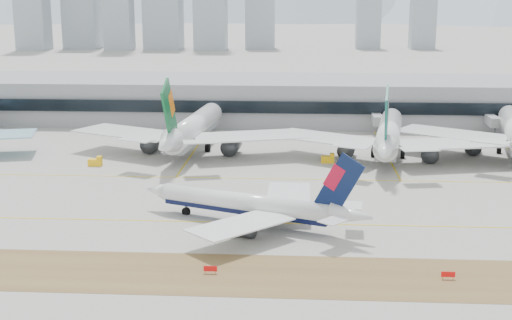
# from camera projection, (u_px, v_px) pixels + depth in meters

# --- Properties ---
(ground) EXTENTS (3000.00, 3000.00, 0.00)m
(ground) POSITION_uv_depth(u_px,v_px,m) (252.00, 215.00, 146.68)
(ground) COLOR #A29F97
(ground) RESTS_ON ground
(taxiing_airliner) EXTENTS (47.17, 39.88, 16.65)m
(taxiing_airliner) POSITION_uv_depth(u_px,v_px,m) (253.00, 205.00, 139.54)
(taxiing_airliner) COLOR white
(taxiing_airliner) RESTS_ON ground
(widebody_eva) EXTENTS (68.78, 67.53, 24.60)m
(widebody_eva) POSITION_uv_depth(u_px,v_px,m) (192.00, 130.00, 204.21)
(widebody_eva) COLOR white
(widebody_eva) RESTS_ON ground
(widebody_cathay) EXTENTS (66.01, 65.23, 23.80)m
(widebody_cathay) POSITION_uv_depth(u_px,v_px,m) (388.00, 136.00, 196.28)
(widebody_cathay) COLOR white
(widebody_cathay) RESTS_ON ground
(terminal) EXTENTS (280.00, 43.10, 15.00)m
(terminal) POSITION_uv_depth(u_px,v_px,m) (274.00, 99.00, 256.61)
(terminal) COLOR gray
(terminal) RESTS_ON ground
(hold_sign_left) EXTENTS (2.20, 0.15, 1.35)m
(hold_sign_left) POSITION_uv_depth(u_px,v_px,m) (210.00, 269.00, 115.66)
(hold_sign_left) COLOR red
(hold_sign_left) RESTS_ON ground
(hold_sign_right) EXTENTS (2.20, 0.15, 1.35)m
(hold_sign_right) POSITION_uv_depth(u_px,v_px,m) (448.00, 274.00, 113.31)
(hold_sign_right) COLOR red
(hold_sign_right) RESTS_ON ground
(gse_c) EXTENTS (3.55, 2.00, 2.60)m
(gse_c) POSITION_uv_depth(u_px,v_px,m) (328.00, 159.00, 192.24)
(gse_c) COLOR yellow
(gse_c) RESTS_ON ground
(gse_b) EXTENTS (3.55, 2.00, 2.60)m
(gse_b) POSITION_uv_depth(u_px,v_px,m) (96.00, 162.00, 188.78)
(gse_b) COLOR yellow
(gse_b) RESTS_ON ground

